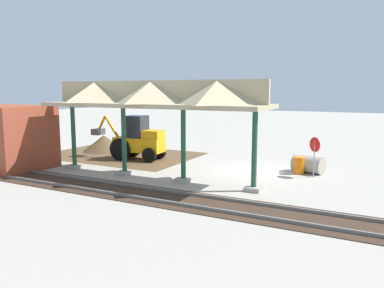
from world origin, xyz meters
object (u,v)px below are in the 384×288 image
(brick_utility_building, at_px, (7,137))
(stop_sign, at_px, (315,149))
(traffic_barrel, at_px, (299,165))
(backhoe, at_px, (137,140))
(concrete_pipe, at_px, (308,164))

(brick_utility_building, bearing_deg, stop_sign, -160.64)
(brick_utility_building, relative_size, traffic_barrel, 5.03)
(backhoe, height_order, brick_utility_building, brick_utility_building)
(brick_utility_building, bearing_deg, backhoe, -131.85)
(stop_sign, bearing_deg, concrete_pipe, -64.32)
(stop_sign, relative_size, traffic_barrel, 2.30)
(stop_sign, distance_m, concrete_pipe, 1.44)
(concrete_pipe, xyz_separation_m, traffic_barrel, (0.39, 0.48, -0.03))
(brick_utility_building, distance_m, traffic_barrel, 16.38)
(backhoe, relative_size, traffic_barrel, 5.67)
(stop_sign, distance_m, brick_utility_building, 16.95)
(concrete_pipe, bearing_deg, stop_sign, 115.68)
(stop_sign, height_order, traffic_barrel, stop_sign)
(brick_utility_building, bearing_deg, concrete_pipe, -157.14)
(backhoe, relative_size, concrete_pipe, 2.88)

